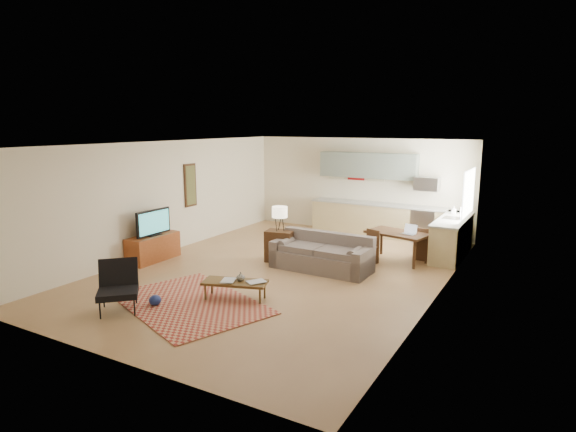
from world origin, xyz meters
The scene contains 25 objects.
room centered at (0.00, 0.00, 1.35)m, with size 9.00×9.00×9.00m.
kitchen_counter_back centered at (0.90, 4.18, 0.46)m, with size 4.26×0.64×0.92m, color tan, non-canonical shape.
kitchen_counter_right centered at (2.93, 3.00, 0.46)m, with size 0.64×2.26×0.92m, color tan, non-canonical shape.
kitchen_range centered at (2.00, 4.18, 0.45)m, with size 0.62×0.62×0.90m, color #A5A8AD.
kitchen_microwave centered at (2.00, 4.20, 1.55)m, with size 0.62×0.40×0.35m, color #A5A8AD.
upper_cabinets centered at (0.30, 4.33, 1.95)m, with size 2.80×0.34×0.70m, color slate.
window_right centered at (3.23, 3.00, 1.55)m, with size 0.02×1.40×1.05m, color white.
wall_art_left centered at (-3.21, 0.90, 1.55)m, with size 0.06×0.42×1.10m, color olive, non-canonical shape.
triptych centered at (-0.10, 4.47, 1.75)m, with size 1.70×0.04×0.50m, color beige, non-canonical shape.
rug centered at (-0.44, -2.43, 0.01)m, with size 2.76×1.91×0.02m, color maroon.
sofa centered at (0.71, 0.50, 0.39)m, with size 2.23×0.97×0.78m, color #63564E, non-canonical shape.
coffee_table centered at (0.14, -1.87, 0.17)m, with size 1.15×0.46×0.35m, color #4A3214, non-canonical shape.
book_a centered at (-0.07, -1.98, 0.36)m, with size 0.33×0.38×0.03m, color #9C1112.
book_b centered at (0.41, -1.68, 0.35)m, with size 0.37×0.40×0.02m, color navy.
vase centered at (0.21, -1.79, 0.42)m, with size 0.19×0.19×0.16m, color black.
armchair centered at (-1.23, -3.28, 0.42)m, with size 0.74×0.74×0.85m, color black, non-canonical shape.
tv_credenza centered at (-2.98, -0.73, 0.30)m, with size 0.50×1.29×0.59m, color brown, non-canonical shape.
tv centered at (-2.93, -0.73, 0.89)m, with size 0.10×0.99×0.59m, color black, non-canonical shape.
console_table centered at (-0.40, 0.63, 0.36)m, with size 0.62×0.41×0.72m, color #321D0F, non-canonical shape.
table_lamp centered at (-0.40, 0.63, 1.01)m, with size 0.35×0.35×0.57m, color beige, non-canonical shape.
dining_table centered at (1.93, 1.95, 0.34)m, with size 1.35×0.77×0.68m, color #321D0F, non-canonical shape.
dining_chair_near centered at (1.40, 1.48, 0.38)m, with size 0.36×0.38×0.76m, color #321D0F, non-canonical shape.
dining_chair_far centered at (2.45, 2.43, 0.38)m, with size 0.37×0.38×0.77m, color #321D0F, non-canonical shape.
laptop centered at (2.20, 1.86, 0.79)m, with size 0.29×0.22×0.22m, color #A5A8AD, non-canonical shape.
soap_bottle centered at (2.83, 3.58, 1.02)m, with size 0.09×0.09×0.19m, color beige.
Camera 1 is at (4.98, -8.53, 3.10)m, focal length 30.00 mm.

